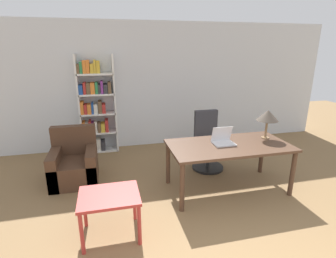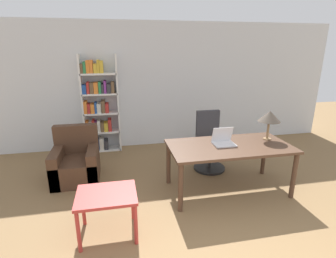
# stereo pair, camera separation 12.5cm
# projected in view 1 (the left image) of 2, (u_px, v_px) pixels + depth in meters

# --- Properties ---
(wall_back) EXTENTS (8.00, 0.06, 2.70)m
(wall_back) POSITION_uv_depth(u_px,v_px,m) (160.00, 86.00, 5.82)
(wall_back) COLOR silver
(wall_back) RESTS_ON ground_plane
(desk) EXTENTS (1.83, 0.93, 0.75)m
(desk) POSITION_uv_depth(u_px,v_px,m) (229.00, 150.00, 3.99)
(desk) COLOR #4C3323
(desk) RESTS_ON ground_plane
(laptop) EXTENTS (0.32, 0.25, 0.26)m
(laptop) POSITION_uv_depth(u_px,v_px,m) (223.00, 140.00, 3.99)
(laptop) COLOR silver
(laptop) RESTS_ON desk
(table_lamp) EXTENTS (0.35, 0.35, 0.46)m
(table_lamp) POSITION_uv_depth(u_px,v_px,m) (268.00, 116.00, 4.14)
(table_lamp) COLOR olive
(table_lamp) RESTS_ON desk
(office_chair) EXTENTS (0.58, 0.58, 1.07)m
(office_chair) POSITION_uv_depth(u_px,v_px,m) (207.00, 144.00, 4.83)
(office_chair) COLOR black
(office_chair) RESTS_ON ground_plane
(side_table_blue) EXTENTS (0.69, 0.55, 0.55)m
(side_table_blue) POSITION_uv_depth(u_px,v_px,m) (109.00, 201.00, 3.02)
(side_table_blue) COLOR #B2332D
(side_table_blue) RESTS_ON ground_plane
(armchair) EXTENTS (0.73, 0.79, 0.88)m
(armchair) POSITION_uv_depth(u_px,v_px,m) (75.00, 164.00, 4.39)
(armchair) COLOR #472D1E
(armchair) RESTS_ON ground_plane
(bookshelf) EXTENTS (0.75, 0.28, 2.04)m
(bookshelf) POSITION_uv_depth(u_px,v_px,m) (95.00, 108.00, 5.44)
(bookshelf) COLOR white
(bookshelf) RESTS_ON ground_plane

